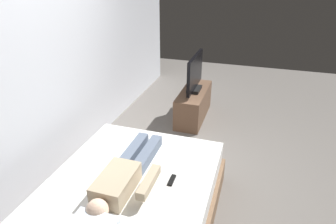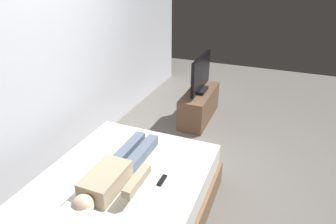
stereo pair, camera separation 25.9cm
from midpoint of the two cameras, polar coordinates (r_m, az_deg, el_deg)
ground_plane at (r=3.58m, az=-1.26°, el=-13.87°), size 10.00×10.00×0.00m
back_wall at (r=3.89m, az=-20.39°, el=11.28°), size 6.40×0.10×2.80m
bed at (r=2.95m, az=-10.40°, el=-18.04°), size 2.04×1.57×0.54m
person at (r=2.75m, az=-11.28°, el=-12.16°), size 1.26×0.46×0.18m
remote at (r=2.76m, az=-2.00°, el=-13.27°), size 0.15×0.04×0.02m
tv_stand at (r=4.89m, az=3.52°, el=1.50°), size 1.10×0.40×0.50m
tv at (r=4.69m, az=3.70°, el=7.43°), size 0.88×0.20×0.59m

